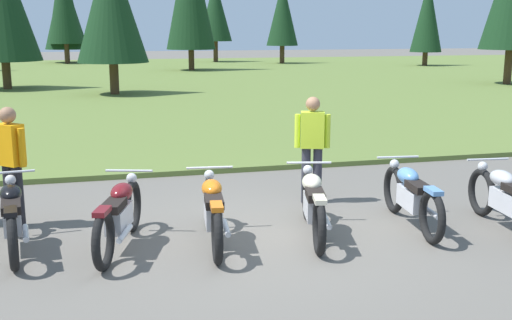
# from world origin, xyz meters

# --- Properties ---
(ground_plane) EXTENTS (140.00, 140.00, 0.00)m
(ground_plane) POSITION_xyz_m (0.00, 0.00, 0.00)
(ground_plane) COLOR #605B54
(grass_moorland) EXTENTS (80.00, 44.00, 0.10)m
(grass_moorland) POSITION_xyz_m (0.00, 25.69, 0.05)
(grass_moorland) COLOR #5B7033
(grass_moorland) RESTS_ON ground
(motorcycle_black) EXTENTS (0.62, 2.10, 0.88)m
(motorcycle_black) POSITION_xyz_m (-3.18, 0.26, 0.44)
(motorcycle_black) COLOR black
(motorcycle_black) RESTS_ON ground
(motorcycle_maroon) EXTENTS (0.83, 2.04, 0.88)m
(motorcycle_maroon) POSITION_xyz_m (-1.90, -0.02, 0.44)
(motorcycle_maroon) COLOR black
(motorcycle_maroon) RESTS_ON ground
(motorcycle_orange) EXTENTS (0.62, 2.10, 0.88)m
(motorcycle_orange) POSITION_xyz_m (-0.75, -0.12, 0.44)
(motorcycle_orange) COLOR black
(motorcycle_orange) RESTS_ON ground
(motorcycle_cream) EXTENTS (0.74, 2.07, 0.88)m
(motorcycle_cream) POSITION_xyz_m (0.58, -0.15, 0.44)
(motorcycle_cream) COLOR black
(motorcycle_cream) RESTS_ON ground
(motorcycle_sky_blue) EXTENTS (0.62, 2.10, 0.88)m
(motorcycle_sky_blue) POSITION_xyz_m (2.02, -0.12, 0.44)
(motorcycle_sky_blue) COLOR black
(motorcycle_sky_blue) RESTS_ON ground
(motorcycle_silver) EXTENTS (0.62, 2.10, 0.88)m
(motorcycle_silver) POSITION_xyz_m (3.20, -0.58, 0.44)
(motorcycle_silver) COLOR black
(motorcycle_silver) RESTS_ON ground
(rider_with_back_turned) EXTENTS (0.42, 0.41, 1.67)m
(rider_with_back_turned) POSITION_xyz_m (-3.26, 1.21, 0.95)
(rider_with_back_turned) COLOR black
(rider_with_back_turned) RESTS_ON ground
(rider_near_row_end) EXTENTS (0.53, 0.32, 1.67)m
(rider_near_row_end) POSITION_xyz_m (1.10, 1.37, 0.95)
(rider_near_row_end) COLOR #2D2D38
(rider_near_row_end) RESTS_ON ground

